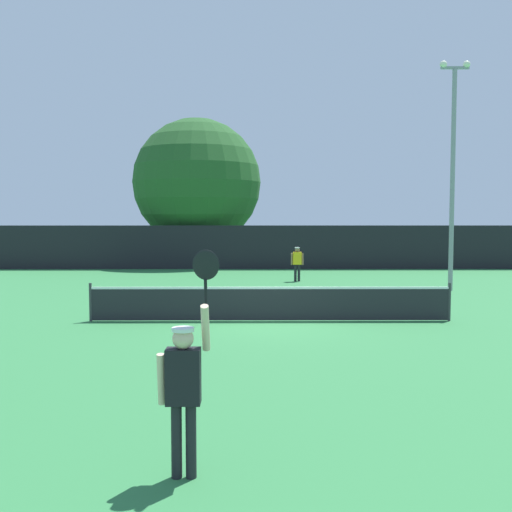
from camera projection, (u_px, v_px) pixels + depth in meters
ground_plane at (270, 321)px, 16.36m from camera, size 120.00×120.00×0.00m
tennis_net at (270, 303)px, 16.33m from camera, size 10.10×0.08×1.07m
perimeter_fence at (261, 247)px, 32.84m from camera, size 30.55×0.12×2.45m
player_serving at (184, 378)px, 6.45m from camera, size 0.67×0.40×2.53m
player_receiving at (297, 261)px, 26.49m from camera, size 0.57×0.23×1.55m
tennis_ball at (317, 301)px, 20.06m from camera, size 0.07×0.07×0.07m
light_pole at (453, 162)px, 22.88m from camera, size 1.18×0.28×8.94m
large_tree at (197, 183)px, 36.12m from camera, size 7.85×7.85×8.98m
parked_car_near at (222, 250)px, 37.84m from camera, size 2.40×4.40×1.69m
parked_car_mid at (357, 248)px, 40.21m from camera, size 1.92×4.20×1.69m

